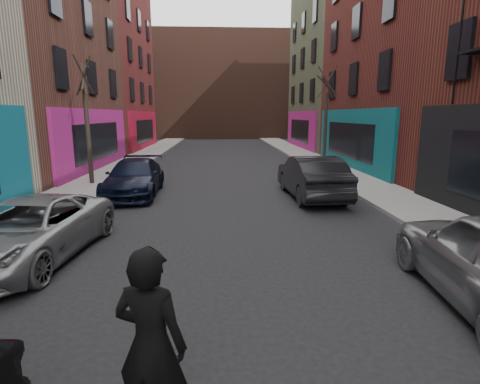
{
  "coord_description": "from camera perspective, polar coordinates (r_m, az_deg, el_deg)",
  "views": [
    {
      "loc": [
        -0.35,
        0.85,
        3.18
      ],
      "look_at": [
        0.06,
        8.47,
        1.6
      ],
      "focal_mm": 28.0,
      "sensor_mm": 36.0,
      "label": 1
    }
  ],
  "objects": [
    {
      "name": "sidewalk_left",
      "position": [
        29.9,
        -14.52,
        5.34
      ],
      "size": [
        2.5,
        84.0,
        0.13
      ],
      "primitive_type": "cube",
      "color": "gray",
      "rests_on": "ground"
    },
    {
      "name": "sidewalk_right",
      "position": [
        30.05,
        9.65,
        5.58
      ],
      "size": [
        2.5,
        84.0,
        0.13
      ],
      "primitive_type": "cube",
      "color": "gray",
      "rests_on": "ground"
    },
    {
      "name": "building_far",
      "position": [
        55.28,
        -2.83,
        15.64
      ],
      "size": [
        40.0,
        10.0,
        14.0
      ],
      "primitive_type": "cube",
      "color": "#47281E",
      "rests_on": "ground"
    },
    {
      "name": "tree_left_far",
      "position": [
        18.12,
        -22.4,
        11.47
      ],
      "size": [
        2.0,
        2.0,
        6.5
      ],
      "primitive_type": null,
      "color": "black",
      "rests_on": "sidewalk_left"
    },
    {
      "name": "tree_right_far",
      "position": [
        24.06,
        13.0,
        12.23
      ],
      "size": [
        2.0,
        2.0,
        6.8
      ],
      "primitive_type": null,
      "color": "black",
      "rests_on": "sidewalk_right"
    },
    {
      "name": "parked_left_far",
      "position": [
        9.55,
        -29.5,
        -5.07
      ],
      "size": [
        2.72,
        5.06,
        1.35
      ],
      "primitive_type": "imported",
      "rotation": [
        0.0,
        0.0,
        -0.1
      ],
      "color": "gray",
      "rests_on": "ground"
    },
    {
      "name": "parked_left_end",
      "position": [
        15.62,
        -15.81,
        2.15
      ],
      "size": [
        2.14,
        4.94,
        1.42
      ],
      "primitive_type": "imported",
      "rotation": [
        0.0,
        0.0,
        0.03
      ],
      "color": "black",
      "rests_on": "ground"
    },
    {
      "name": "parked_right_end",
      "position": [
        14.79,
        10.84,
        2.31
      ],
      "size": [
        1.92,
        5.04,
        1.64
      ],
      "primitive_type": "imported",
      "rotation": [
        0.0,
        0.0,
        3.18
      ],
      "color": "black",
      "rests_on": "ground"
    },
    {
      "name": "skateboarder",
      "position": [
        3.85,
        -13.42,
        -21.8
      ],
      "size": [
        0.82,
        0.66,
        1.95
      ],
      "primitive_type": "imported",
      "rotation": [
        0.0,
        0.0,
        2.84
      ],
      "color": "black",
      "rests_on": "skateboard"
    }
  ]
}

